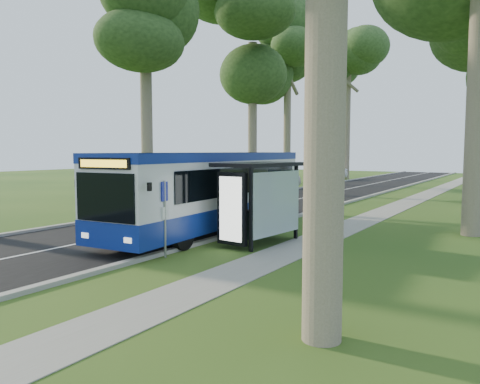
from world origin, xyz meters
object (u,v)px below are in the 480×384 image
object	(u,v)px
car_silver	(331,173)
bus_shelter	(256,187)
litter_bin	(244,224)
bus_stop_sign	(165,209)
car_white	(283,180)
bus	(212,191)

from	to	relation	value
car_silver	bus_shelter	bearing A→B (deg)	-67.76
litter_bin	car_silver	xyz separation A→B (m)	(-9.85, 34.03, 0.27)
bus_stop_sign	car_white	bearing A→B (deg)	100.48
litter_bin	car_white	bearing A→B (deg)	113.34
bus_stop_sign	litter_bin	bearing A→B (deg)	74.80
bus	bus_shelter	bearing A→B (deg)	-31.86
bus_shelter	car_silver	xyz separation A→B (m)	(-10.79, 34.79, -1.14)
bus_shelter	car_white	xyz separation A→B (m)	(-10.03, 21.83, -1.23)
litter_bin	car_white	xyz separation A→B (m)	(-9.09, 21.07, 0.18)
bus	bus_stop_sign	distance (m)	4.76
car_white	bus_stop_sign	bearing A→B (deg)	-70.17
bus_stop_sign	bus_shelter	xyz separation A→B (m)	(1.36, 2.97, 0.50)
bus_stop_sign	bus	bearing A→B (deg)	99.85
bus_shelter	car_silver	distance (m)	36.44
bus_shelter	car_silver	bearing A→B (deg)	113.05
bus_stop_sign	car_silver	distance (m)	38.93
litter_bin	car_white	distance (m)	22.95
car_white	car_silver	size ratio (longest dim) A/B	0.86
bus_shelter	car_white	bearing A→B (deg)	120.50
bus	bus_stop_sign	xyz separation A→B (m)	(1.52, -4.50, -0.15)
litter_bin	car_white	world-z (taller)	car_white
bus_shelter	car_silver	world-z (taller)	bus_shelter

